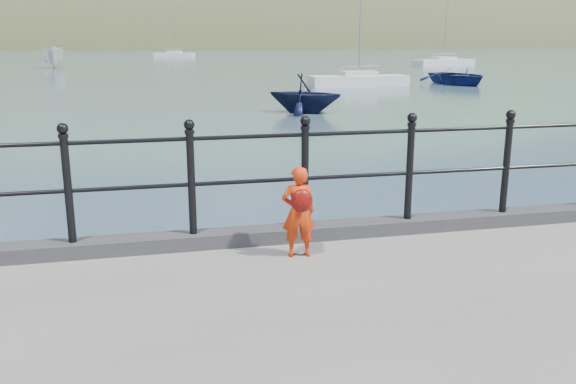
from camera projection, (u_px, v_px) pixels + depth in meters
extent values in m
plane|color=#2D4251|center=(249.00, 322.00, 6.92)|extent=(600.00, 600.00, 0.00)
cube|color=#28282B|center=(250.00, 236.00, 6.51)|extent=(60.00, 0.30, 0.15)
cylinder|color=black|center=(249.00, 181.00, 6.36)|extent=(18.00, 0.04, 0.04)
cylinder|color=black|center=(249.00, 137.00, 6.25)|extent=(18.00, 0.04, 0.04)
cylinder|color=black|center=(68.00, 191.00, 5.97)|extent=(0.08, 0.08, 1.05)
sphere|color=black|center=(62.00, 129.00, 5.82)|extent=(0.11, 0.11, 0.11)
cylinder|color=black|center=(192.00, 184.00, 6.23)|extent=(0.08, 0.08, 1.05)
sphere|color=black|center=(189.00, 125.00, 6.08)|extent=(0.11, 0.11, 0.11)
cylinder|color=black|center=(305.00, 179.00, 6.50)|extent=(0.08, 0.08, 1.05)
sphere|color=black|center=(305.00, 121.00, 6.34)|extent=(0.11, 0.11, 0.11)
cylinder|color=black|center=(409.00, 173.00, 6.76)|extent=(0.08, 0.08, 1.05)
sphere|color=black|center=(412.00, 118.00, 6.61)|extent=(0.11, 0.11, 0.11)
cylinder|color=black|center=(506.00, 168.00, 7.02)|extent=(0.08, 0.08, 1.05)
sphere|color=black|center=(511.00, 115.00, 6.87)|extent=(0.11, 0.11, 0.11)
ellipsoid|color=#333A21|center=(211.00, 96.00, 199.17)|extent=(400.00, 100.00, 88.00)
ellipsoid|color=#387026|center=(289.00, 109.00, 267.51)|extent=(600.00, 180.00, 156.00)
cube|color=silver|center=(17.00, 38.00, 169.36)|extent=(9.00, 6.00, 6.00)
cube|color=#4C4744|center=(15.00, 23.00, 168.37)|extent=(9.50, 6.50, 2.00)
cube|color=silver|center=(103.00, 38.00, 174.40)|extent=(9.00, 6.00, 6.00)
cube|color=#4C4744|center=(102.00, 23.00, 173.41)|extent=(9.50, 6.50, 2.00)
cube|color=silver|center=(208.00, 38.00, 180.98)|extent=(9.00, 6.00, 6.00)
cube|color=#4C4744|center=(207.00, 24.00, 179.99)|extent=(9.50, 6.50, 2.00)
cube|color=silver|center=(296.00, 38.00, 186.90)|extent=(9.00, 6.00, 6.00)
cube|color=#4C4744|center=(296.00, 24.00, 185.91)|extent=(9.50, 6.50, 2.00)
imported|color=red|center=(298.00, 212.00, 6.03)|extent=(0.35, 0.24, 0.92)
ellipsoid|color=red|center=(302.00, 201.00, 5.87)|extent=(0.22, 0.11, 0.23)
imported|color=#111D4E|center=(458.00, 76.00, 41.47)|extent=(4.36, 5.72, 1.11)
imported|color=silver|center=(53.00, 57.00, 63.37)|extent=(2.89, 5.97, 2.21)
imported|color=black|center=(305.00, 93.00, 25.74)|extent=(4.14, 4.03, 1.66)
cube|color=silver|center=(174.00, 56.00, 97.04)|extent=(6.56, 3.96, 0.90)
cube|color=beige|center=(174.00, 53.00, 96.92)|extent=(2.53, 2.01, 0.50)
cylinder|color=#A5A5A8|center=(173.00, 26.00, 95.90)|extent=(0.10, 0.10, 8.40)
cylinder|color=#A5A5A8|center=(174.00, 49.00, 96.78)|extent=(2.68, 1.04, 0.06)
cube|color=silver|center=(359.00, 83.00, 39.89)|extent=(6.48, 1.85, 0.90)
cube|color=beige|center=(359.00, 75.00, 39.77)|extent=(2.27, 1.27, 0.50)
cylinder|color=#A5A5A8|center=(361.00, 12.00, 38.80)|extent=(0.10, 0.10, 7.96)
cylinder|color=#A5A5A8|center=(359.00, 66.00, 39.63)|extent=(2.91, 0.09, 0.06)
cube|color=silver|center=(443.00, 63.00, 68.77)|extent=(7.96, 4.07, 0.90)
cube|color=beige|center=(444.00, 59.00, 68.65)|extent=(2.98, 2.13, 0.50)
cylinder|color=#A5A5A8|center=(446.00, 14.00, 67.44)|extent=(0.10, 0.10, 9.88)
cylinder|color=#A5A5A8|center=(444.00, 54.00, 68.51)|extent=(3.35, 0.99, 0.06)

